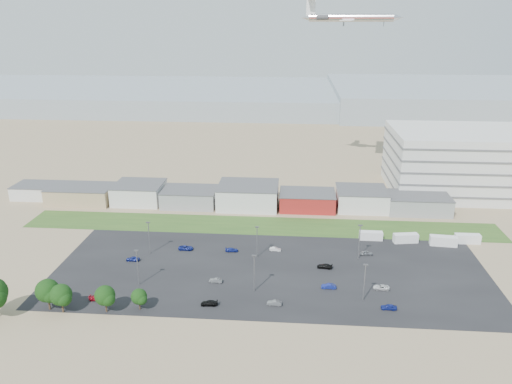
# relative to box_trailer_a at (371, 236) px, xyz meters

# --- Properties ---
(ground) EXTENTS (700.00, 700.00, 0.00)m
(ground) POSITION_rel_box_trailer_a_xyz_m (-35.74, -43.42, -1.36)
(ground) COLOR #8E7B5A
(ground) RESTS_ON ground
(parking_lot) EXTENTS (120.00, 50.00, 0.01)m
(parking_lot) POSITION_rel_box_trailer_a_xyz_m (-30.74, -23.42, -1.35)
(parking_lot) COLOR black
(parking_lot) RESTS_ON ground
(grass_strip) EXTENTS (160.00, 16.00, 0.02)m
(grass_strip) POSITION_rel_box_trailer_a_xyz_m (-35.74, 8.58, -1.35)
(grass_strip) COLOR #2D511E
(grass_strip) RESTS_ON ground
(hills_backdrop) EXTENTS (700.00, 200.00, 9.00)m
(hills_backdrop) POSITION_rel_box_trailer_a_xyz_m (4.26, 271.58, 3.14)
(hills_backdrop) COLOR gray
(hills_backdrop) RESTS_ON ground
(building_row) EXTENTS (170.00, 20.00, 8.00)m
(building_row) POSITION_rel_box_trailer_a_xyz_m (-52.74, 27.58, 2.64)
(building_row) COLOR silver
(building_row) RESTS_ON ground
(parking_garage) EXTENTS (80.00, 40.00, 25.00)m
(parking_garage) POSITION_rel_box_trailer_a_xyz_m (54.26, 51.58, 11.14)
(parking_garage) COLOR silver
(parking_garage) RESTS_ON ground
(box_trailer_a) EXTENTS (7.26, 2.30, 2.72)m
(box_trailer_a) POSITION_rel_box_trailer_a_xyz_m (0.00, 0.00, 0.00)
(box_trailer_a) COLOR silver
(box_trailer_a) RESTS_ON ground
(box_trailer_b) EXTENTS (7.87, 3.56, 2.85)m
(box_trailer_b) POSITION_rel_box_trailer_a_xyz_m (10.55, -1.23, 0.06)
(box_trailer_b) COLOR silver
(box_trailer_b) RESTS_ON ground
(box_trailer_c) EXTENTS (8.28, 3.26, 3.03)m
(box_trailer_c) POSITION_rel_box_trailer_a_xyz_m (21.71, -2.62, 0.16)
(box_trailer_c) COLOR silver
(box_trailer_c) RESTS_ON ground
(box_trailer_d) EXTENTS (7.71, 2.47, 2.88)m
(box_trailer_d) POSITION_rel_box_trailer_a_xyz_m (29.71, -0.16, 0.08)
(box_trailer_d) COLOR silver
(box_trailer_d) RESTS_ON ground
(tree_left) EXTENTS (5.99, 5.99, 8.99)m
(tree_left) POSITION_rel_box_trailer_a_xyz_m (-82.65, -47.26, 3.14)
(tree_left) COLOR black
(tree_left) RESTS_ON ground
(tree_mid) EXTENTS (5.52, 5.52, 8.29)m
(tree_mid) POSITION_rel_box_trailer_a_xyz_m (-78.92, -48.19, 2.78)
(tree_mid) COLOR black
(tree_mid) RESTS_ON ground
(tree_right) EXTENTS (5.18, 5.18, 7.76)m
(tree_right) POSITION_rel_box_trailer_a_xyz_m (-68.65, -47.20, 2.52)
(tree_right) COLOR black
(tree_right) RESTS_ON ground
(tree_near) EXTENTS (4.10, 4.10, 6.16)m
(tree_near) POSITION_rel_box_trailer_a_xyz_m (-61.01, -45.53, 1.72)
(tree_near) COLOR black
(tree_near) RESTS_ON ground
(lightpole_front_l) EXTENTS (1.17, 0.49, 9.97)m
(lightpole_front_l) POSITION_rel_box_trailer_a_xyz_m (-64.82, -33.83, 3.62)
(lightpole_front_l) COLOR slate
(lightpole_front_l) RESTS_ON ground
(lightpole_front_m) EXTENTS (1.20, 0.50, 10.19)m
(lightpole_front_m) POSITION_rel_box_trailer_a_xyz_m (-34.26, -34.76, 3.74)
(lightpole_front_m) COLOR slate
(lightpole_front_m) RESTS_ON ground
(lightpole_front_r) EXTENTS (1.18, 0.49, 10.00)m
(lightpole_front_r) POSITION_rel_box_trailer_a_xyz_m (-6.89, -37.13, 3.64)
(lightpole_front_r) COLOR slate
(lightpole_front_r) RESTS_ON ground
(lightpole_back_l) EXTENTS (1.18, 0.49, 10.06)m
(lightpole_back_l) POSITION_rel_box_trailer_a_xyz_m (-67.10, -15.34, 3.67)
(lightpole_back_l) COLOR slate
(lightpole_back_l) RESTS_ON ground
(lightpole_back_m) EXTENTS (1.13, 0.47, 9.63)m
(lightpole_back_m) POSITION_rel_box_trailer_a_xyz_m (-35.07, -15.13, 3.45)
(lightpole_back_m) COLOR slate
(lightpole_back_m) RESTS_ON ground
(lightpole_back_r) EXTENTS (1.26, 0.52, 10.71)m
(lightpole_back_r) POSITION_rel_box_trailer_a_xyz_m (-5.52, -14.09, 3.99)
(lightpole_back_r) COLOR slate
(lightpole_back_r) RESTS_ON ground
(airliner) EXTENTS (44.88, 34.23, 12.06)m
(airliner) POSITION_rel_box_trailer_a_xyz_m (-3.74, 66.48, 65.68)
(airliner) COLOR silver
(parked_car_0) EXTENTS (4.18, 2.00, 1.15)m
(parked_car_0) POSITION_rel_box_trailer_a_xyz_m (-1.57, -31.24, -0.78)
(parked_car_0) COLOR silver
(parked_car_0) RESTS_ON ground
(parked_car_1) EXTENTS (3.85, 1.35, 1.27)m
(parked_car_1) POSITION_rel_box_trailer_a_xyz_m (-15.09, -31.88, -0.72)
(parked_car_1) COLOR navy
(parked_car_1) RESTS_ON ground
(parked_car_2) EXTENTS (3.85, 1.68, 1.29)m
(parked_car_2) POSITION_rel_box_trailer_a_xyz_m (-1.24, -40.73, -0.71)
(parked_car_2) COLOR navy
(parked_car_2) RESTS_ON ground
(parked_car_3) EXTENTS (4.24, 1.87, 1.21)m
(parked_car_3) POSITION_rel_box_trailer_a_xyz_m (-44.66, -42.40, -0.75)
(parked_car_3) COLOR black
(parked_car_3) RESTS_ON ground
(parked_car_4) EXTENTS (3.58, 1.48, 1.15)m
(parked_car_4) POSITION_rel_box_trailer_a_xyz_m (-44.82, -31.07, -0.78)
(parked_car_4) COLOR #595B5E
(parked_car_4) RESTS_ON ground
(parked_car_5) EXTENTS (3.84, 1.55, 1.31)m
(parked_car_5) POSITION_rel_box_trailer_a_xyz_m (-70.71, -20.60, -0.71)
(parked_car_5) COLOR navy
(parked_car_5) RESTS_ON ground
(parked_car_6) EXTENTS (3.97, 1.91, 1.12)m
(parked_car_6) POSITION_rel_box_trailer_a_xyz_m (-42.94, -12.15, -0.80)
(parked_car_6) COLOR navy
(parked_car_6) RESTS_ON ground
(parked_car_8) EXTENTS (3.88, 1.83, 1.28)m
(parked_car_8) POSITION_rel_box_trailer_a_xyz_m (-2.82, -11.33, -0.72)
(parked_car_8) COLOR #A5A5AA
(parked_car_8) RESTS_ON ground
(parked_car_9) EXTENTS (4.46, 2.08, 1.24)m
(parked_car_9) POSITION_rel_box_trailer_a_xyz_m (-56.98, -12.09, -0.74)
(parked_car_9) COLOR navy
(parked_car_9) RESTS_ON ground
(parked_car_10) EXTENTS (4.10, 1.85, 1.16)m
(parked_car_10) POSITION_rel_box_trailer_a_xyz_m (-72.85, -42.36, -0.78)
(parked_car_10) COLOR maroon
(parked_car_10) RESTS_ON ground
(parked_car_11) EXTENTS (3.46, 1.49, 1.11)m
(parked_car_11) POSITION_rel_box_trailer_a_xyz_m (-29.89, -10.67, -0.81)
(parked_car_11) COLOR silver
(parked_car_11) RESTS_ON ground
(parked_car_12) EXTENTS (4.47, 2.30, 1.24)m
(parked_car_12) POSITION_rel_box_trailer_a_xyz_m (-15.56, -20.70, -0.74)
(parked_car_12) COLOR black
(parked_car_12) RESTS_ON ground
(parked_car_13) EXTENTS (3.72, 1.50, 1.20)m
(parked_car_13) POSITION_rel_box_trailer_a_xyz_m (-28.79, -41.00, -0.76)
(parked_car_13) COLOR #595B5E
(parked_car_13) RESTS_ON ground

